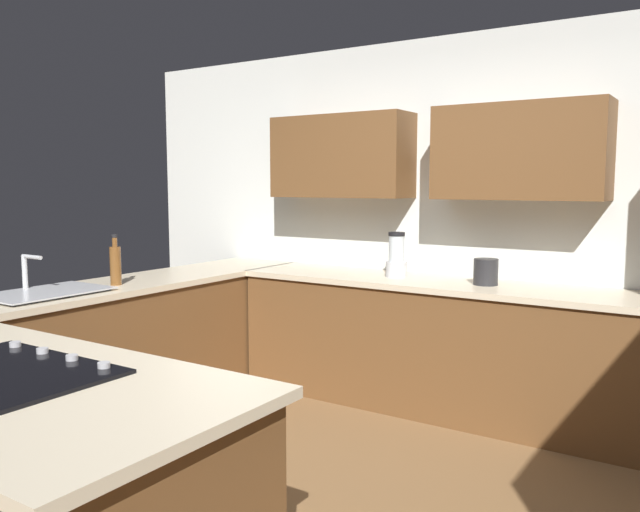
{
  "coord_description": "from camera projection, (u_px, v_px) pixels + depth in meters",
  "views": [
    {
      "loc": [
        -1.63,
        2.35,
        1.56
      ],
      "look_at": [
        0.75,
        -1.28,
        1.07
      ],
      "focal_mm": 36.23,
      "sensor_mm": 36.0,
      "label": 1
    }
  ],
  "objects": [
    {
      "name": "wall_back",
      "position": [
        459.0,
        205.0,
        4.6
      ],
      "size": [
        6.0,
        0.44,
        2.6
      ],
      "color": "silver",
      "rests_on": "ground"
    },
    {
      "name": "lower_cabinets_back",
      "position": [
        433.0,
        348.0,
        4.46
      ],
      "size": [
        2.8,
        0.6,
        0.86
      ],
      "primitive_type": "cube",
      "color": "brown",
      "rests_on": "ground"
    },
    {
      "name": "countertop_back",
      "position": [
        435.0,
        284.0,
        4.41
      ],
      "size": [
        2.84,
        0.64,
        0.04
      ],
      "primitive_type": "cube",
      "color": "beige",
      "rests_on": "lower_cabinets_back"
    },
    {
      "name": "lower_cabinets_side",
      "position": [
        131.0,
        349.0,
        4.42
      ],
      "size": [
        0.6,
        2.9,
        0.86
      ],
      "primitive_type": "cube",
      "color": "brown",
      "rests_on": "ground"
    },
    {
      "name": "countertop_side",
      "position": [
        129.0,
        284.0,
        4.37
      ],
      "size": [
        0.64,
        2.94,
        0.04
      ],
      "primitive_type": "cube",
      "color": "beige",
      "rests_on": "lower_cabinets_side"
    },
    {
      "name": "island_base",
      "position": [
        6.0,
        504.0,
        2.28
      ],
      "size": [
        1.82,
        0.88,
        0.86
      ],
      "primitive_type": "cube",
      "color": "brown",
      "rests_on": "ground"
    },
    {
      "name": "sink_unit",
      "position": [
        44.0,
        292.0,
        3.85
      ],
      "size": [
        0.46,
        0.7,
        0.23
      ],
      "color": "#515456",
      "rests_on": "countertop_side"
    },
    {
      "name": "cooktop",
      "position": [
        0.0,
        373.0,
        2.23
      ],
      "size": [
        0.76,
        0.56,
        0.03
      ],
      "color": "black",
      "rests_on": "island_top"
    },
    {
      "name": "blender",
      "position": [
        396.0,
        258.0,
        4.56
      ],
      "size": [
        0.15,
        0.15,
        0.32
      ],
      "color": "silver",
      "rests_on": "countertop_back"
    },
    {
      "name": "kettle",
      "position": [
        486.0,
        272.0,
        4.21
      ],
      "size": [
        0.16,
        0.16,
        0.17
      ],
      "primitive_type": "cylinder",
      "color": "#262628",
      "rests_on": "countertop_back"
    },
    {
      "name": "dish_soap_bottle",
      "position": [
        115.0,
        264.0,
        4.2
      ],
      "size": [
        0.07,
        0.07,
        0.33
      ],
      "color": "brown",
      "rests_on": "countertop_side"
    }
  ]
}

